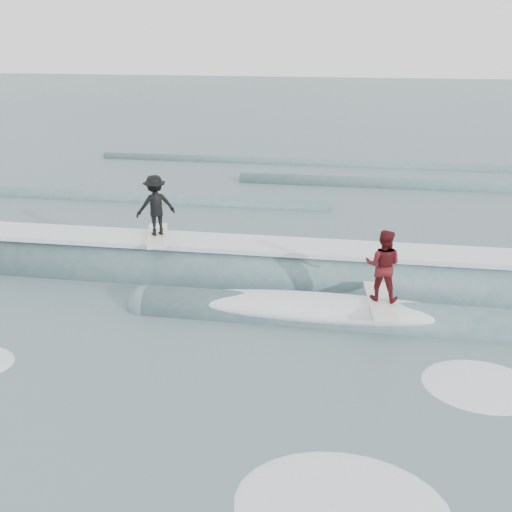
# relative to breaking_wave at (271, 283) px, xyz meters

# --- Properties ---
(ground) EXTENTS (160.00, 160.00, 0.00)m
(ground) POSITION_rel_breaking_wave_xyz_m (-0.32, -6.47, -0.05)
(ground) COLOR #3A5255
(ground) RESTS_ON ground
(breaking_wave) EXTENTS (21.68, 3.81, 2.07)m
(breaking_wave) POSITION_rel_breaking_wave_xyz_m (0.00, 0.00, 0.00)
(breaking_wave) COLOR #3C5C65
(breaking_wave) RESTS_ON ground
(surfer_black) EXTENTS (1.30, 2.07, 1.85)m
(surfer_black) POSITION_rel_breaking_wave_xyz_m (-3.39, 0.40, 1.96)
(surfer_black) COLOR silver
(surfer_black) RESTS_ON ground
(surfer_red) EXTENTS (0.96, 2.04, 1.87)m
(surfer_red) POSITION_rel_breaking_wave_xyz_m (2.92, -1.80, 1.41)
(surfer_red) COLOR silver
(surfer_red) RESTS_ON ground
(whitewater) EXTENTS (13.14, 6.64, 0.10)m
(whitewater) POSITION_rel_breaking_wave_xyz_m (1.83, -6.74, -0.05)
(whitewater) COLOR white
(whitewater) RESTS_ON ground
(far_swells) EXTENTS (39.64, 8.65, 0.80)m
(far_swells) POSITION_rel_breaking_wave_xyz_m (0.20, 11.18, -0.05)
(far_swells) COLOR #3C5C65
(far_swells) RESTS_ON ground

